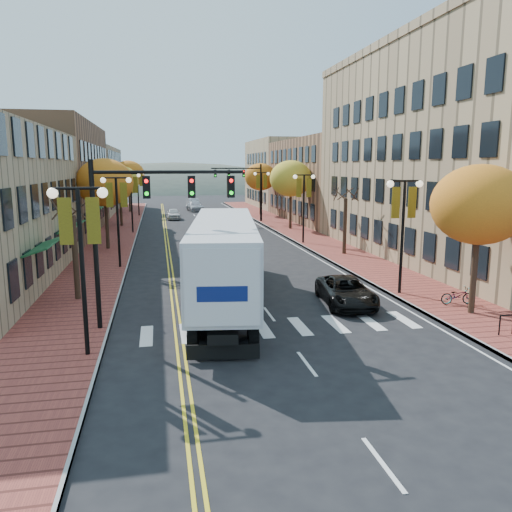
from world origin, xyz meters
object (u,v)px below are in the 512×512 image
navy_sedan (206,297)px  black_suv (346,291)px  bicycle (457,296)px  semi_truck (224,253)px

navy_sedan → black_suv: size_ratio=1.11×
black_suv → bicycle: black_suv is taller
semi_truck → bicycle: 11.53m
bicycle → semi_truck: bearing=80.5°
navy_sedan → bicycle: navy_sedan is taller
semi_truck → navy_sedan: (-1.16, -2.40, -1.59)m
semi_truck → navy_sedan: size_ratio=3.17×
navy_sedan → bicycle: bearing=2.3°
navy_sedan → semi_truck: bearing=70.2°
semi_truck → navy_sedan: bearing=-107.9°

